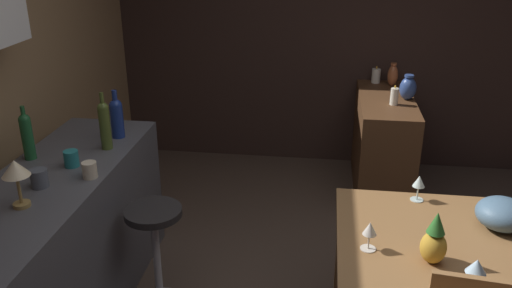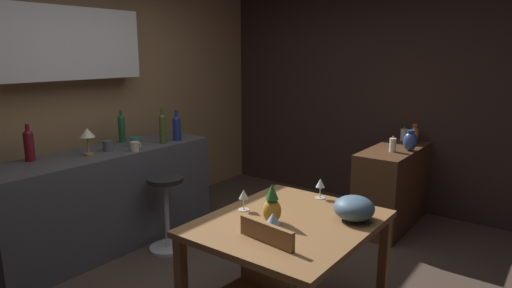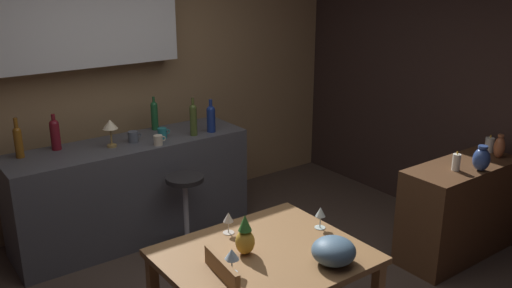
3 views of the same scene
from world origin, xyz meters
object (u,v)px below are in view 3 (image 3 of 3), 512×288
counter_lamp (110,126)px  pillar_candle_tall (490,145)px  wine_glass_left (228,218)px  wine_bottle_olive (193,118)px  wine_glass_center (320,213)px  pineapple_centerpiece (245,237)px  wine_bottle_ruby (55,133)px  cup_cream (158,140)px  wine_bottle_cobalt (211,117)px  vase_ceramic_blue (481,159)px  fruit_bowl (334,251)px  wine_bottle_green (154,114)px  pillar_candle_short (456,162)px  bar_stool (186,211)px  wine_glass_right (232,255)px  vase_copper (499,147)px  dining_table (264,267)px  cup_slate (133,137)px  cup_teal (162,133)px  sideboard_cabinet (458,210)px  wine_bottle_amber (18,140)px

counter_lamp → pillar_candle_tall: 3.26m
wine_glass_left → wine_bottle_olive: size_ratio=0.41×
wine_glass_center → pineapple_centerpiece: (-0.58, 0.02, 0.00)m
wine_bottle_ruby → pillar_candle_tall: bearing=-33.6°
wine_bottle_olive → cup_cream: wine_bottle_olive is taller
pillar_candle_tall → wine_bottle_olive: bearing=138.7°
wine_glass_center → wine_bottle_cobalt: wine_bottle_cobalt is taller
wine_bottle_cobalt → vase_ceramic_blue: size_ratio=1.48×
fruit_bowl → wine_bottle_green: (0.14, 2.54, 0.23)m
pillar_candle_short → pineapple_centerpiece: bearing=179.1°
wine_bottle_cobalt → cup_cream: (-0.57, -0.07, -0.09)m
wine_bottle_green → fruit_bowl: bearing=-93.3°
wine_glass_center → pineapple_centerpiece: size_ratio=0.58×
wine_glass_left → bar_stool: bearing=74.6°
wine_glass_right → cup_cream: 1.91m
fruit_bowl → pineapple_centerpiece: bearing=131.6°
wine_bottle_green → vase_copper: (2.07, -2.23, -0.13)m
wine_glass_right → vase_ceramic_blue: size_ratio=0.73×
dining_table → wine_bottle_olive: size_ratio=3.33×
cup_slate → pillar_candle_tall: 3.10m
wine_bottle_green → wine_bottle_ruby: bearing=-177.3°
wine_glass_left → wine_bottle_ruby: 1.91m
cup_teal → cup_slate: bearing=169.2°
bar_stool → cup_slate: 0.80m
dining_table → counter_lamp: bearing=93.7°
bar_stool → sideboard_cabinet: bearing=-38.0°
bar_stool → vase_ceramic_blue: vase_ceramic_blue is taller
dining_table → wine_bottle_cobalt: size_ratio=3.77×
dining_table → wine_bottle_amber: (-0.82, 2.15, 0.39)m
bar_stool → counter_lamp: 0.96m
cup_cream → vase_ceramic_blue: vase_ceramic_blue is taller
pineapple_centerpiece → pillar_candle_short: pineapple_centerpiece is taller
wine_bottle_amber → vase_copper: bearing=-33.2°
wine_bottle_green → dining_table: bearing=-100.2°
wine_glass_center → wine_bottle_olive: (0.11, 1.80, 0.21)m
sideboard_cabinet → bar_stool: (-1.81, 1.42, -0.04)m
dining_table → wine_glass_right: 0.35m
pineapple_centerpiece → cup_cream: pineapple_centerpiece is taller
pillar_candle_tall → vase_copper: 0.16m
fruit_bowl → wine_bottle_ruby: wine_bottle_ruby is taller
wine_bottle_amber → wine_bottle_green: (1.22, 0.07, 0.00)m
dining_table → wine_bottle_green: 2.29m
wine_bottle_cobalt → counter_lamp: size_ratio=1.28×
dining_table → counter_lamp: size_ratio=4.81×
wine_bottle_green → cup_cream: size_ratio=2.80×
wine_bottle_amber → wine_bottle_ruby: bearing=5.3°
wine_bottle_cobalt → pillar_candle_tall: size_ratio=2.00×
wine_glass_center → cup_teal: size_ratio=1.28×
pineapple_centerpiece → fruit_bowl: 0.52m
pillar_candle_short → bar_stool: bearing=138.5°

